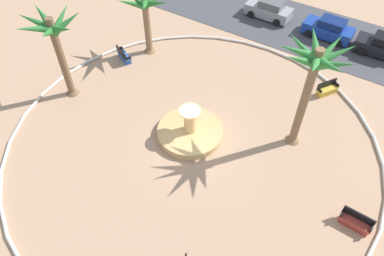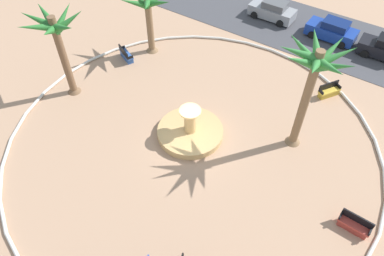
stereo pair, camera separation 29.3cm
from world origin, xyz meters
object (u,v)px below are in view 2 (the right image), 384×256
at_px(fountain, 190,131).
at_px(palm_tree_near_fountain, 314,73).
at_px(palm_tree_mid_plaza, 56,36).
at_px(bench_southwest, 329,92).
at_px(parked_car_leftmost, 272,10).
at_px(parked_car_second, 332,30).
at_px(bench_north, 126,55).
at_px(bench_west, 354,225).
at_px(palm_tree_by_curb, 148,9).

distance_m(fountain, palm_tree_near_fountain, 8.20).
bearing_deg(palm_tree_mid_plaza, bench_southwest, 32.71).
xyz_separation_m(palm_tree_mid_plaza, parked_car_leftmost, (7.36, 16.76, -3.80)).
xyz_separation_m(bench_southwest, parked_car_leftmost, (-7.74, 7.06, 0.43)).
relative_size(fountain, parked_car_second, 1.03).
bearing_deg(parked_car_leftmost, bench_north, -119.82).
xyz_separation_m(palm_tree_mid_plaza, bench_north, (0.61, 4.98, -4.23)).
relative_size(fountain, bench_west, 2.57).
bearing_deg(palm_tree_mid_plaza, parked_car_second, 52.39).
xyz_separation_m(fountain, parked_car_second, (3.63, 15.34, 0.47)).
bearing_deg(palm_tree_near_fountain, parked_car_leftmost, 120.73).
xyz_separation_m(fountain, bench_west, (10.53, -0.71, 0.04)).
bearing_deg(fountain, parked_car_second, 76.69).
bearing_deg(bench_southwest, parked_car_leftmost, 137.65).
relative_size(bench_west, parked_car_leftmost, 0.40).
distance_m(bench_north, parked_car_leftmost, 13.58).
xyz_separation_m(palm_tree_near_fountain, bench_west, (4.91, -3.75, -5.12)).
height_order(fountain, parked_car_second, fountain).
relative_size(palm_tree_near_fountain, bench_north, 4.27).
height_order(palm_tree_by_curb, parked_car_leftmost, palm_tree_by_curb).
relative_size(parked_car_leftmost, parked_car_second, 0.99).
distance_m(palm_tree_by_curb, bench_southwest, 14.17).
relative_size(fountain, bench_north, 2.50).
bearing_deg(bench_north, fountain, -23.57).
bearing_deg(bench_west, bench_southwest, 116.58).
distance_m(palm_tree_mid_plaza, bench_southwest, 18.44).
height_order(palm_tree_mid_plaza, bench_north, palm_tree_mid_plaza).
bearing_deg(palm_tree_near_fountain, parked_car_second, 99.16).
relative_size(fountain, bench_southwest, 2.57).
bearing_deg(parked_car_leftmost, palm_tree_near_fountain, -59.27).
distance_m(bench_north, parked_car_second, 16.83).
height_order(palm_tree_near_fountain, bench_southwest, palm_tree_near_fountain).
bearing_deg(palm_tree_by_curb, palm_tree_mid_plaza, -102.85).
bearing_deg(bench_west, palm_tree_by_curb, 160.45).
relative_size(palm_tree_mid_plaza, bench_west, 3.81).
distance_m(fountain, bench_north, 9.32).
bearing_deg(palm_tree_by_curb, palm_tree_near_fountain, -11.50).
relative_size(palm_tree_near_fountain, palm_tree_by_curb, 1.39).
bearing_deg(palm_tree_by_curb, fountain, -37.08).
bearing_deg(bench_west, fountain, 176.16).
height_order(palm_tree_near_fountain, palm_tree_mid_plaza, palm_tree_near_fountain).
bearing_deg(palm_tree_near_fountain, bench_southwest, 86.48).
bearing_deg(parked_car_second, palm_tree_mid_plaza, -127.61).
height_order(palm_tree_mid_plaza, parked_car_second, palm_tree_mid_plaza).
bearing_deg(parked_car_second, palm_tree_near_fountain, -80.84).
height_order(fountain, palm_tree_by_curb, palm_tree_by_curb).
bearing_deg(parked_car_second, bench_north, -136.35).
relative_size(palm_tree_near_fountain, parked_car_leftmost, 1.77).
xyz_separation_m(palm_tree_by_curb, bench_north, (-0.98, -1.99, -3.29)).
relative_size(fountain, palm_tree_by_curb, 0.82).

